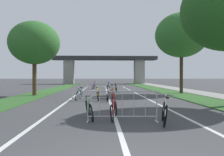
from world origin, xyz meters
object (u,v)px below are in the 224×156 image
Objects in this scene: tree_right_pine_near at (181,35)px; bicycle_black_0 at (116,89)px; bicycle_white_5 at (165,112)px; bicycle_orange_1 at (111,94)px; crowd_barrier_nearest at (122,106)px; bicycle_purple_2 at (94,86)px; bicycle_green_9 at (89,109)px; crowd_barrier_fourth at (94,85)px; bicycle_teal_8 at (79,95)px; bicycle_silver_6 at (108,95)px; bicycle_red_4 at (114,110)px; bicycle_yellow_7 at (98,95)px; crowd_barrier_third at (118,87)px; crowd_barrier_second at (91,92)px; tree_left_oak_near at (34,43)px; bicycle_blue_3 at (108,86)px.

tree_right_pine_near reaches higher than bicycle_black_0.
bicycle_orange_1 is at bearing 112.16° from bicycle_white_5.
crowd_barrier_nearest is 1.38× the size of bicycle_purple_2.
bicycle_purple_2 reaches higher than bicycle_green_9.
crowd_barrier_fourth is 13.53m from bicycle_teal_8.
bicycle_black_0 reaches higher than bicycle_green_9.
tree_right_pine_near is 4.08× the size of bicycle_silver_6.
bicycle_red_4 is 0.93× the size of bicycle_yellow_7.
bicycle_red_4 is at bearing -94.57° from crowd_barrier_third.
bicycle_teal_8 is at bearing -4.63° from bicycle_orange_1.
bicycle_yellow_7 is (-0.86, 0.01, -0.02)m from bicycle_orange_1.
bicycle_silver_6 reaches higher than bicycle_teal_8.
bicycle_green_9 is (0.25, -6.46, -0.17)m from crowd_barrier_second.
bicycle_green_9 is at bearing -98.95° from bicycle_silver_6.
crowd_barrier_third reaches higher than bicycle_white_5.
bicycle_orange_1 is 1.00× the size of bicycle_silver_6.
bicycle_red_4 is 0.99× the size of bicycle_teal_8.
bicycle_yellow_7 is at bearing -79.38° from bicycle_purple_2.
bicycle_purple_2 is 13.13m from bicycle_teal_8.
crowd_barrier_third is 1.00× the size of crowd_barrier_fourth.
crowd_barrier_nearest is 1.27m from bicycle_green_9.
bicycle_red_4 reaches higher than bicycle_yellow_7.
bicycle_purple_2 is 20.00m from bicycle_green_9.
crowd_barrier_second is at bearing -81.45° from bicycle_purple_2.
crowd_barrier_second is at bearing -39.66° from tree_left_oak_near.
bicycle_silver_6 is 1.00× the size of bicycle_yellow_7.
bicycle_yellow_7 is at bearing 40.17° from crowd_barrier_second.
bicycle_black_0 is 14.80m from bicycle_white_5.
bicycle_black_0 is (-0.15, 0.43, -0.17)m from crowd_barrier_third.
tree_right_pine_near reaches higher than bicycle_teal_8.
bicycle_silver_6 is 1.06× the size of bicycle_green_9.
crowd_barrier_nearest is 6.53m from bicycle_silver_6.
bicycle_purple_2 reaches higher than bicycle_yellow_7.
tree_right_pine_near is 9.51m from bicycle_orange_1.
bicycle_silver_6 reaches higher than bicycle_black_0.
bicycle_silver_6 is at bearing 69.39° from bicycle_orange_1.
bicycle_purple_2 is (4.33, 9.73, -3.78)m from tree_left_oak_near.
crowd_barrier_second is (-1.40, 6.97, 0.00)m from crowd_barrier_nearest.
crowd_barrier_nearest is 1.37× the size of bicycle_orange_1.
tree_left_oak_near is 2.43× the size of crowd_barrier_fourth.
bicycle_black_0 is (0.66, 14.37, -0.17)m from crowd_barrier_nearest.
bicycle_purple_2 is 14.05m from bicycle_silver_6.
bicycle_red_4 reaches higher than bicycle_black_0.
tree_right_pine_near is at bearing 41.01° from bicycle_silver_6.
bicycle_purple_2 is 1.06× the size of bicycle_teal_8.
bicycle_teal_8 is (-0.47, -13.52, -0.17)m from crowd_barrier_fourth.
bicycle_silver_6 is at bearing 84.19° from bicycle_blue_3.
crowd_barrier_third is at bearing -61.90° from bicycle_purple_2.
bicycle_blue_3 reaches higher than bicycle_silver_6.
crowd_barrier_third is 14.37m from bicycle_white_5.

